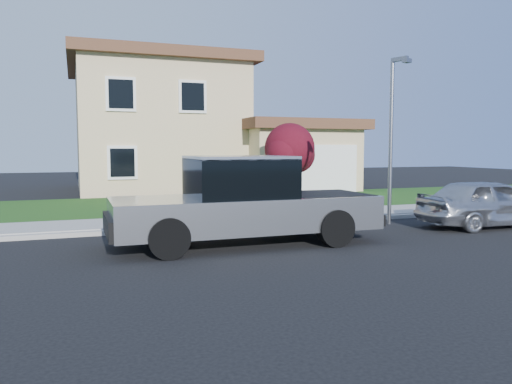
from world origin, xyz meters
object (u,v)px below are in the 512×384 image
Objects in this scene: woman at (255,203)px; ornamental_tree at (290,151)px; trash_bin at (246,199)px; street_lamp at (393,131)px; sedan at (489,203)px; pickup_truck at (245,203)px.

woman is 7.94m from ornamental_tree.
ornamental_tree is at bearing -107.49° from woman.
trash_bin is 0.21× the size of street_lamp.
woman is 6.67m from sedan.
ornamental_tree is 6.70m from street_lamp.
street_lamp is (4.26, 0.07, 1.93)m from woman.
trash_bin is at bearing -128.80° from ornamental_tree.
street_lamp reaches higher than woman.
ornamental_tree is at bearing 73.67° from street_lamp.
sedan is at bearing -50.25° from street_lamp.
sedan is 3.37m from street_lamp.
street_lamp is (-2.28, 1.40, 2.05)m from sedan.
pickup_truck is 5.52m from street_lamp.
ornamental_tree is at bearing 59.65° from pickup_truck.
sedan is 7.08m from trash_bin.
woman is 2.60m from trash_bin.
street_lamp is at bearing 16.01° from pickup_truck.
street_lamp reaches higher than trash_bin.
pickup_truck is at bearing 74.00° from woman.
street_lamp is (3.66, -2.45, 2.09)m from trash_bin.
pickup_truck is 1.54× the size of sedan.
woman is 1.72× the size of trash_bin.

